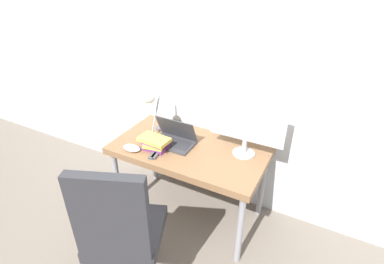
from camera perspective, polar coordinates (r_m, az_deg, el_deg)
The scene contains 11 objects.
ground_plane at distance 2.82m, azimuth -4.06°, elevation -19.45°, with size 12.00×12.00×0.00m, color #70665B.
wall_back at distance 2.66m, azimuth 3.84°, elevation 11.55°, with size 8.00×0.05×2.60m.
desk at distance 2.60m, azimuth -0.48°, elevation -4.24°, with size 1.31×0.72×0.75m.
laptop at distance 2.59m, azimuth -3.44°, elevation -1.23°, with size 0.36×0.23×0.23m.
monitor at distance 2.37m, azimuth 10.39°, elevation 1.68°, with size 0.61×0.18×0.49m.
desk_lamp at distance 2.59m, azimuth -7.78°, elevation 5.68°, with size 0.12×0.29×0.45m.
office_chair at distance 2.09m, azimuth -13.44°, elevation -17.53°, with size 0.65×0.66×1.14m.
book_stack at distance 2.53m, azimuth -7.06°, elevation -2.09°, with size 0.27×0.19×0.11m.
tv_remote at distance 2.47m, azimuth -6.75°, elevation -4.16°, with size 0.06×0.14×0.02m.
media_remote at distance 2.48m, azimuth -7.24°, elevation -4.05°, with size 0.07×0.16×0.02m.
game_controller at distance 2.56m, azimuth -11.43°, elevation -3.00°, with size 0.16×0.09×0.04m.
Camera 1 is at (1.02, -1.54, 2.13)m, focal length 28.00 mm.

